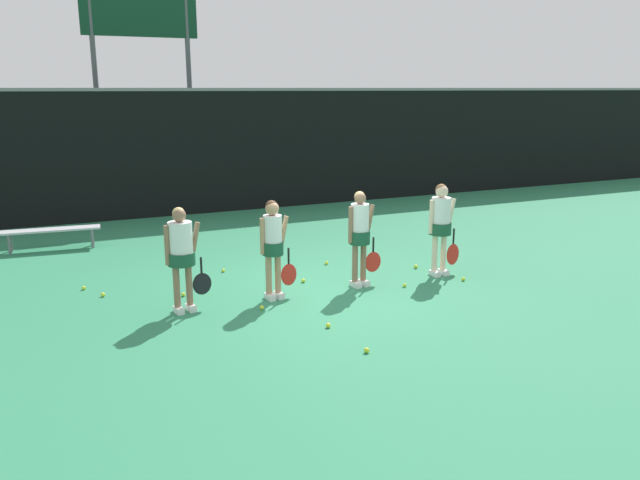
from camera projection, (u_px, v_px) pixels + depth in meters
The scene contains 20 objects.
ground_plane at pixel (324, 292), 10.43m from camera, with size 140.00×140.00×0.00m, color #2D7F56.
fence_windscreen at pixel (207, 151), 16.69m from camera, with size 60.00×0.08×3.33m.
scoreboard at pixel (141, 36), 17.03m from camera, with size 3.10×0.15×6.12m.
bench_courtside at pixel (51, 232), 13.10m from camera, with size 1.98×0.53×0.45m.
player_0 at pixel (181, 251), 9.32m from camera, with size 0.69×0.41×1.62m.
player_1 at pixel (273, 242), 9.92m from camera, with size 0.62×0.34×1.61m.
player_2 at pixel (360, 231), 10.55m from camera, with size 0.65×0.36×1.65m.
player_3 at pixel (441, 221), 11.17m from camera, with size 0.67×0.40×1.67m.
tennis_ball_0 at pixel (183, 294), 10.21m from camera, with size 0.07×0.07×0.07m, color #CCE033.
tennis_ball_1 at pixel (328, 325), 8.88m from camera, with size 0.07×0.07×0.07m, color #CCE033.
tennis_ball_2 at pixel (103, 295), 10.19m from camera, with size 0.07×0.07×0.07m, color #CCE033.
tennis_ball_3 at pixel (223, 270), 11.57m from camera, with size 0.06×0.06×0.06m, color #CCE033.
tennis_ball_4 at pixel (327, 263), 12.05m from camera, with size 0.07×0.07×0.07m, color #CCE033.
tennis_ball_5 at pixel (416, 267), 11.80m from camera, with size 0.07×0.07×0.07m, color #CCE033.
tennis_ball_6 at pixel (84, 288), 10.55m from camera, with size 0.07×0.07×0.07m, color #CCE033.
tennis_ball_7 at pixel (262, 308), 9.60m from camera, with size 0.07×0.07×0.07m, color #CCE033.
tennis_ball_8 at pixel (303, 281), 10.95m from camera, with size 0.07×0.07×0.07m, color #CCE033.
tennis_ball_9 at pixel (405, 285), 10.69m from camera, with size 0.07×0.07×0.07m, color #CCE033.
tennis_ball_10 at pixel (367, 350), 8.03m from camera, with size 0.07×0.07×0.07m, color #CCE033.
tennis_ball_11 at pixel (463, 279), 11.04m from camera, with size 0.07×0.07×0.07m, color #CCE033.
Camera 1 is at (-4.13, -9.02, 3.33)m, focal length 35.00 mm.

